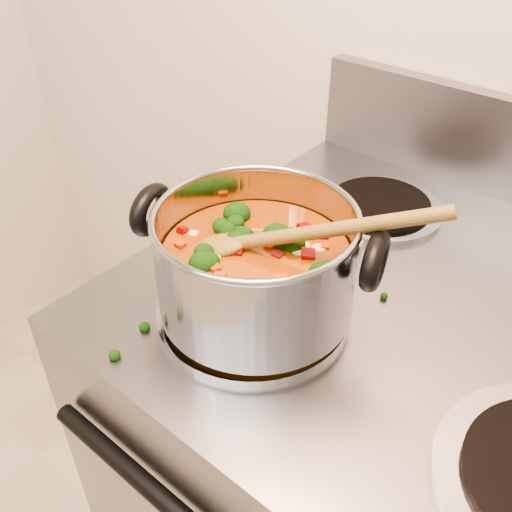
{
  "coord_description": "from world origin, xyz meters",
  "views": [
    {
      "loc": [
        0.13,
        0.6,
        1.4
      ],
      "look_at": [
        -0.21,
        1.01,
        1.01
      ],
      "focal_mm": 40.0,
      "sensor_mm": 36.0,
      "label": 1
    }
  ],
  "objects": [
    {
      "name": "wooden_spoon",
      "position": [
        -0.19,
        1.01,
        1.04
      ],
      "size": [
        0.27,
        0.16,
        0.11
      ],
      "rotation": [
        0.0,
        0.0,
        0.47
      ],
      "color": "brown",
      "rests_on": "stockpot"
    },
    {
      "name": "electric_range",
      "position": [
        -0.03,
        1.16,
        0.47
      ],
      "size": [
        0.79,
        0.71,
        1.08
      ],
      "color": "gray",
      "rests_on": "ground"
    },
    {
      "name": "cooktop_crumbs",
      "position": [
        -0.15,
        1.16,
        0.92
      ],
      "size": [
        0.07,
        0.05,
        0.01
      ],
      "color": "black",
      "rests_on": "electric_range"
    },
    {
      "name": "stockpot",
      "position": [
        -0.21,
        1.01,
        1.0
      ],
      "size": [
        0.3,
        0.24,
        0.14
      ],
      "rotation": [
        0.0,
        0.0,
        0.32
      ],
      "color": "#9B9BA3",
      "rests_on": "electric_range"
    }
  ]
}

